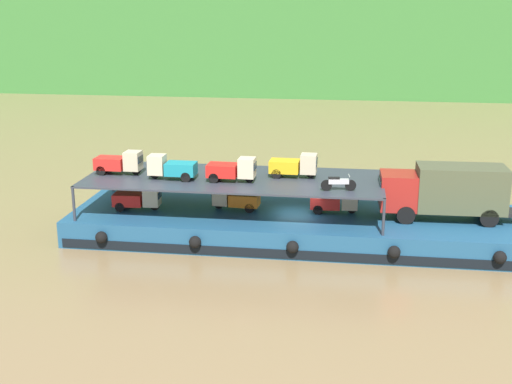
# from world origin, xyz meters

# --- Properties ---
(ground_plane) EXTENTS (400.00, 400.00, 0.00)m
(ground_plane) POSITION_xyz_m (0.00, 0.00, 0.00)
(ground_plane) COLOR olive
(cargo_barge) EXTENTS (26.30, 7.74, 1.50)m
(cargo_barge) POSITION_xyz_m (0.00, -0.03, 0.75)
(cargo_barge) COLOR navy
(cargo_barge) RESTS_ON ground
(covered_lorry) EXTENTS (7.90, 2.44, 3.10)m
(covered_lorry) POSITION_xyz_m (8.17, 0.08, 3.19)
(covered_lorry) COLOR maroon
(covered_lorry) RESTS_ON cargo_barge
(cargo_rack) EXTENTS (17.10, 6.40, 2.00)m
(cargo_rack) POSITION_xyz_m (-3.80, 0.00, 3.43)
(cargo_rack) COLOR #2D333D
(cargo_rack) RESTS_ON cargo_barge
(mini_truck_lower_stern) EXTENTS (2.78, 1.28, 1.38)m
(mini_truck_lower_stern) POSITION_xyz_m (-9.41, -0.54, 2.19)
(mini_truck_lower_stern) COLOR red
(mini_truck_lower_stern) RESTS_ON cargo_barge
(mini_truck_lower_aft) EXTENTS (2.79, 1.28, 1.38)m
(mini_truck_lower_aft) POSITION_xyz_m (-3.78, 0.32, 2.19)
(mini_truck_lower_aft) COLOR orange
(mini_truck_lower_aft) RESTS_ON cargo_barge
(mini_truck_lower_mid) EXTENTS (2.76, 1.24, 1.38)m
(mini_truck_lower_mid) POSITION_xyz_m (2.05, 0.54, 2.19)
(mini_truck_lower_mid) COLOR red
(mini_truck_lower_mid) RESTS_ON cargo_barge
(mini_truck_upper_stern) EXTENTS (2.77, 1.25, 1.38)m
(mini_truck_upper_stern) POSITION_xyz_m (-10.60, -0.04, 4.19)
(mini_truck_upper_stern) COLOR red
(mini_truck_upper_stern) RESTS_ON cargo_rack
(mini_truck_upper_mid) EXTENTS (2.74, 1.20, 1.38)m
(mini_truck_upper_mid) POSITION_xyz_m (-7.27, -0.78, 4.19)
(mini_truck_upper_mid) COLOR teal
(mini_truck_upper_mid) RESTS_ON cargo_rack
(mini_truck_upper_fore) EXTENTS (2.76, 1.24, 1.38)m
(mini_truck_upper_fore) POSITION_xyz_m (-3.73, -0.78, 4.19)
(mini_truck_upper_fore) COLOR red
(mini_truck_upper_fore) RESTS_ON cargo_rack
(mini_truck_upper_bow) EXTENTS (2.77, 1.25, 1.38)m
(mini_truck_upper_bow) POSITION_xyz_m (-0.36, 0.68, 4.19)
(mini_truck_upper_bow) COLOR gold
(mini_truck_upper_bow) RESTS_ON cargo_rack
(motorcycle_upper_port) EXTENTS (1.89, 0.55, 0.87)m
(motorcycle_upper_port) POSITION_xyz_m (2.24, -1.92, 3.93)
(motorcycle_upper_port) COLOR black
(motorcycle_upper_port) RESTS_ON cargo_rack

